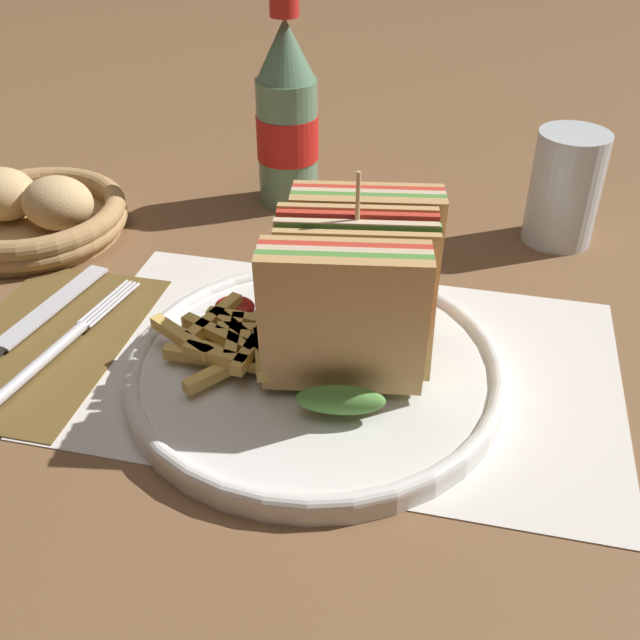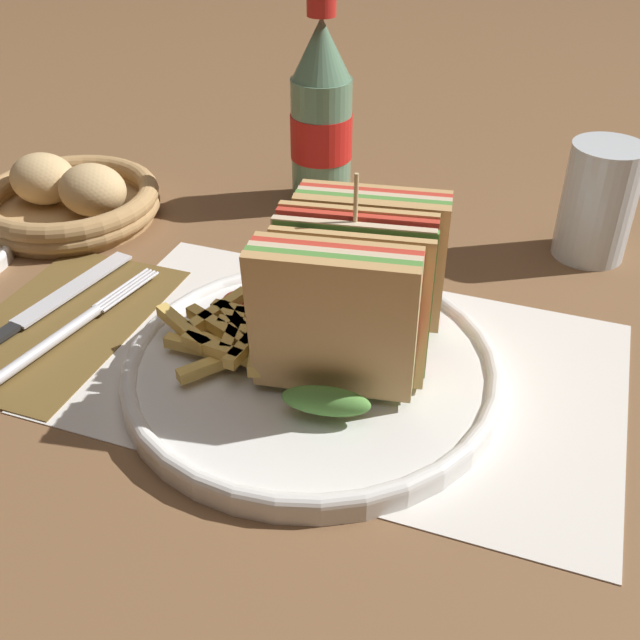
% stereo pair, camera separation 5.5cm
% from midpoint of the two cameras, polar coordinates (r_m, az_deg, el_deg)
% --- Properties ---
extents(ground_plane, '(4.00, 4.00, 0.00)m').
position_cam_midpoint_polar(ground_plane, '(0.57, -3.04, -4.26)').
color(ground_plane, brown).
extents(placemat, '(0.42, 0.26, 0.00)m').
position_cam_midpoint_polar(placemat, '(0.57, -1.17, -3.50)').
color(placemat, silver).
rests_on(placemat, ground_plane).
extents(plate_main, '(0.28, 0.28, 0.02)m').
position_cam_midpoint_polar(plate_main, '(0.56, -3.31, -3.76)').
color(plate_main, white).
rests_on(plate_main, ground_plane).
extents(club_sandwich, '(0.12, 0.17, 0.15)m').
position_cam_midpoint_polar(club_sandwich, '(0.53, -0.31, 2.14)').
color(club_sandwich, tan).
rests_on(club_sandwich, plate_main).
extents(fries_pile, '(0.13, 0.11, 0.02)m').
position_cam_midpoint_polar(fries_pile, '(0.55, -9.71, -1.75)').
color(fries_pile, '#E0B756').
rests_on(fries_pile, plate_main).
extents(ketchup_blob, '(0.03, 0.03, 0.01)m').
position_cam_midpoint_polar(ketchup_blob, '(0.60, -9.15, 0.93)').
color(ketchup_blob, maroon).
rests_on(ketchup_blob, plate_main).
extents(napkin, '(0.13, 0.21, 0.00)m').
position_cam_midpoint_polar(napkin, '(0.65, -22.56, -1.53)').
color(napkin, brown).
rests_on(napkin, ground_plane).
extents(fork, '(0.04, 0.18, 0.01)m').
position_cam_midpoint_polar(fork, '(0.62, -21.98, -2.21)').
color(fork, silver).
rests_on(fork, napkin).
extents(knife, '(0.05, 0.22, 0.00)m').
position_cam_midpoint_polar(knife, '(0.65, -24.43, -1.09)').
color(knife, black).
rests_on(knife, napkin).
extents(coke_bottle_near, '(0.06, 0.06, 0.21)m').
position_cam_midpoint_polar(coke_bottle_near, '(0.79, -4.61, 14.98)').
color(coke_bottle_near, slate).
rests_on(coke_bottle_near, ground_plane).
extents(glass_near, '(0.07, 0.07, 0.11)m').
position_cam_midpoint_polar(glass_near, '(0.75, 16.06, 9.06)').
color(glass_near, silver).
rests_on(glass_near, ground_plane).
extents(bread_basket, '(0.18, 0.18, 0.06)m').
position_cam_midpoint_polar(bread_basket, '(0.80, -22.95, 7.38)').
color(bread_basket, '#AD8451').
rests_on(bread_basket, ground_plane).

